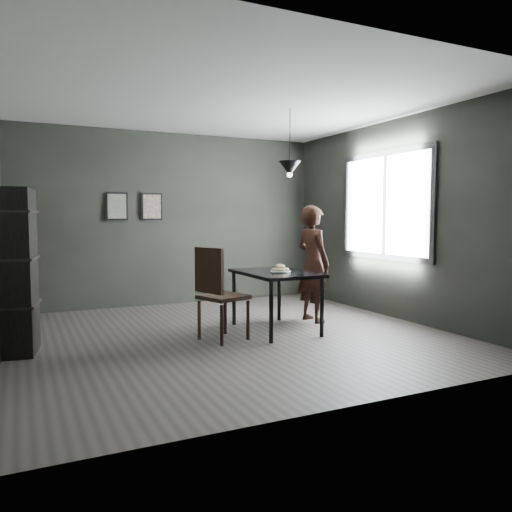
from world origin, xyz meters
name	(u,v)px	position (x,y,z in m)	size (l,w,h in m)	color
ground	(232,335)	(0.00, 0.00, 0.00)	(5.00, 5.00, 0.00)	#332F2C
back_wall	(173,219)	(0.00, 2.50, 1.40)	(5.00, 0.10, 2.80)	black
ceiling	(231,100)	(0.00, 0.00, 2.80)	(5.00, 5.00, 0.02)	silver
window_assembly	(385,205)	(2.47, 0.20, 1.60)	(0.04, 1.96, 1.56)	white
cafe_table	(276,278)	(0.60, 0.00, 0.67)	(0.80, 1.20, 0.75)	black
white_plate	(280,272)	(0.61, -0.11, 0.76)	(0.23, 0.23, 0.01)	silver
donut_pile	(280,269)	(0.61, -0.11, 0.79)	(0.22, 0.22, 0.09)	beige
woman	(313,264)	(1.33, 0.30, 0.79)	(0.58, 0.38, 1.59)	black
wood_chair	(217,288)	(-0.26, -0.19, 0.62)	(0.60, 0.60, 1.09)	black
shelf_unit	(18,272)	(-2.32, 0.22, 0.86)	(0.33, 0.58, 1.73)	black
pendant_lamp	(290,168)	(0.85, 0.10, 2.05)	(0.28, 0.28, 0.86)	black
framed_print_left	(117,206)	(-0.90, 2.47, 1.60)	(0.34, 0.04, 0.44)	black
framed_print_right	(152,207)	(-0.35, 2.47, 1.60)	(0.34, 0.04, 0.44)	black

